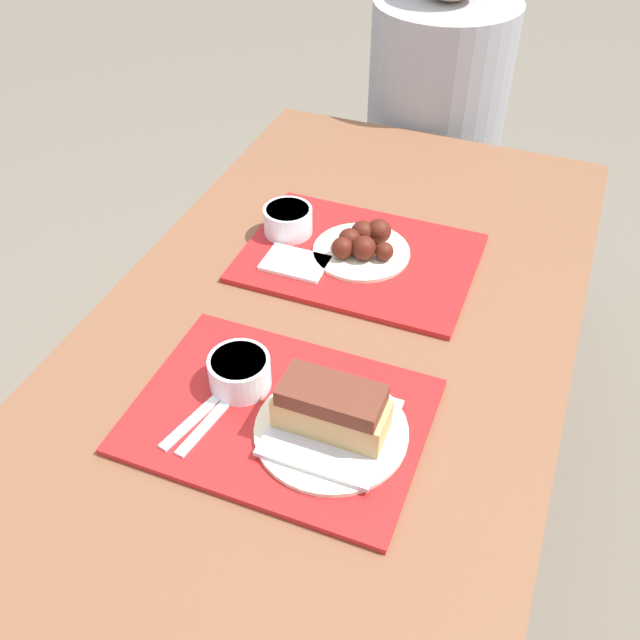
% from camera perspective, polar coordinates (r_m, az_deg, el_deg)
% --- Properties ---
extents(ground_plane, '(12.00, 12.00, 0.00)m').
position_cam_1_polar(ground_plane, '(1.85, 0.42, -17.62)').
color(ground_plane, '#706656').
extents(picnic_table, '(0.84, 1.57, 0.73)m').
position_cam_1_polar(picnic_table, '(1.34, 0.55, -3.67)').
color(picnic_table, brown).
rests_on(picnic_table, ground_plane).
extents(picnic_bench_far, '(0.80, 0.28, 0.44)m').
position_cam_1_polar(picnic_bench_far, '(2.27, 9.76, 8.66)').
color(picnic_bench_far, brown).
rests_on(picnic_bench_far, ground_plane).
extents(tray_near, '(0.45, 0.33, 0.01)m').
position_cam_1_polar(tray_near, '(1.13, -3.25, -7.66)').
color(tray_near, red).
rests_on(tray_near, picnic_table).
extents(tray_far, '(0.45, 0.33, 0.01)m').
position_cam_1_polar(tray_far, '(1.43, 3.13, 4.99)').
color(tray_far, red).
rests_on(tray_far, picnic_table).
extents(bowl_coleslaw_near, '(0.10, 0.10, 0.06)m').
position_cam_1_polar(bowl_coleslaw_near, '(1.15, -6.45, -4.06)').
color(bowl_coleslaw_near, silver).
rests_on(bowl_coleslaw_near, tray_near).
extents(brisket_sandwich_plate, '(0.24, 0.24, 0.10)m').
position_cam_1_polar(brisket_sandwich_plate, '(1.07, 0.92, -7.77)').
color(brisket_sandwich_plate, beige).
rests_on(brisket_sandwich_plate, tray_near).
extents(plastic_fork_near, '(0.06, 0.17, 0.00)m').
position_cam_1_polar(plastic_fork_near, '(1.13, -9.52, -7.35)').
color(plastic_fork_near, white).
rests_on(plastic_fork_near, tray_near).
extents(plastic_knife_near, '(0.04, 0.17, 0.00)m').
position_cam_1_polar(plastic_knife_near, '(1.12, -8.53, -7.68)').
color(plastic_knife_near, white).
rests_on(plastic_knife_near, tray_near).
extents(condiment_packet, '(0.04, 0.03, 0.01)m').
position_cam_1_polar(condiment_packet, '(1.16, -0.90, -5.05)').
color(condiment_packet, '#A59E93').
rests_on(condiment_packet, tray_near).
extents(bowl_coleslaw_far, '(0.10, 0.10, 0.06)m').
position_cam_1_polar(bowl_coleslaw_far, '(1.47, -2.58, 8.06)').
color(bowl_coleslaw_far, silver).
rests_on(bowl_coleslaw_far, tray_far).
extents(wings_plate_far, '(0.19, 0.19, 0.06)m').
position_cam_1_polar(wings_plate_far, '(1.42, 3.44, 6.07)').
color(wings_plate_far, beige).
rests_on(wings_plate_far, tray_far).
extents(napkin_far, '(0.12, 0.09, 0.01)m').
position_cam_1_polar(napkin_far, '(1.40, -1.99, 4.58)').
color(napkin_far, white).
rests_on(napkin_far, tray_far).
extents(person_seated_across, '(0.39, 0.39, 0.73)m').
position_cam_1_polar(person_seated_across, '(2.10, 9.41, 17.48)').
color(person_seated_across, '#9E9EA3').
rests_on(person_seated_across, picnic_bench_far).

